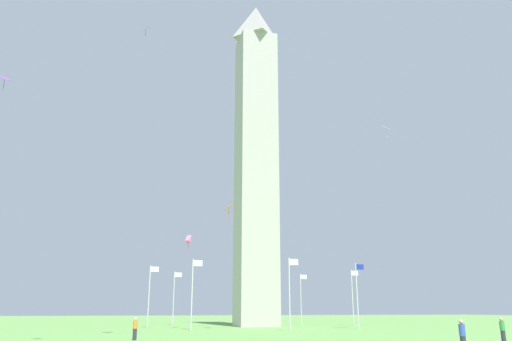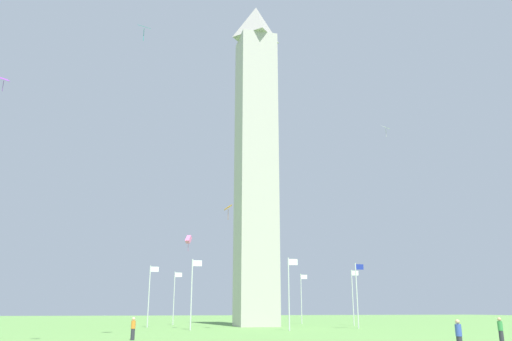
{
  "view_description": "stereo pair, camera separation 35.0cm",
  "coord_description": "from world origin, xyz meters",
  "px_view_note": "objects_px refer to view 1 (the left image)",
  "views": [
    {
      "loc": [
        -17.41,
        -65.7,
        2.14
      ],
      "look_at": [
        0.0,
        0.0,
        21.14
      ],
      "focal_mm": 34.97,
      "sensor_mm": 36.0,
      "label": 1
    },
    {
      "loc": [
        -17.07,
        -65.79,
        2.14
      ],
      "look_at": [
        0.0,
        0.0,
        21.14
      ],
      "focal_mm": 34.97,
      "sensor_mm": 36.0,
      "label": 2
    }
  ],
  "objects_px": {
    "person_blue_shirt": "(463,336)",
    "kite_cyan_diamond": "(146,27)",
    "flagpole_s": "(150,293)",
    "person_green_shirt": "(503,330)",
    "flagpole_e": "(234,296)",
    "flagpole_nw": "(357,292)",
    "flagpole_w": "(290,290)",
    "flagpole_ne": "(301,296)",
    "person_orange_shirt": "(135,329)",
    "flagpole_se": "(174,295)",
    "kite_pink_box": "(189,239)",
    "kite_orange_diamond": "(229,208)",
    "flagpole_n": "(353,295)",
    "flagpole_sw": "(193,290)",
    "kite_white_diamond": "(386,128)",
    "kite_purple_diamond": "(5,79)",
    "obelisk_monument": "(256,153)"
  },
  "relations": [
    {
      "from": "flagpole_ne",
      "to": "person_blue_shirt",
      "type": "bearing_deg",
      "value": -100.86
    },
    {
      "from": "obelisk_monument",
      "to": "kite_orange_diamond",
      "type": "relative_size",
      "value": 26.99
    },
    {
      "from": "person_green_shirt",
      "to": "flagpole_s",
      "type": "bearing_deg",
      "value": -1.0
    },
    {
      "from": "flagpole_s",
      "to": "kite_white_diamond",
      "type": "bearing_deg",
      "value": -39.7
    },
    {
      "from": "flagpole_ne",
      "to": "flagpole_s",
      "type": "bearing_deg",
      "value": -157.5
    },
    {
      "from": "person_green_shirt",
      "to": "person_orange_shirt",
      "type": "height_order",
      "value": "person_green_shirt"
    },
    {
      "from": "person_blue_shirt",
      "to": "kite_cyan_diamond",
      "type": "xyz_separation_m",
      "value": [
        -16.8,
        14.68,
        24.23
      ]
    },
    {
      "from": "flagpole_e",
      "to": "person_blue_shirt",
      "type": "distance_m",
      "value": 56.19
    },
    {
      "from": "flagpole_sw",
      "to": "kite_cyan_diamond",
      "type": "relative_size",
      "value": 4.8
    },
    {
      "from": "flagpole_ne",
      "to": "flagpole_sw",
      "type": "relative_size",
      "value": 1.0
    },
    {
      "from": "flagpole_s",
      "to": "person_blue_shirt",
      "type": "xyz_separation_m",
      "value": [
        13.78,
        -42.17,
        -3.34
      ]
    },
    {
      "from": "flagpole_se",
      "to": "person_green_shirt",
      "type": "distance_m",
      "value": 49.56
    },
    {
      "from": "flagpole_w",
      "to": "person_orange_shirt",
      "type": "relative_size",
      "value": 4.72
    },
    {
      "from": "flagpole_sw",
      "to": "kite_cyan_diamond",
      "type": "bearing_deg",
      "value": -111.9
    },
    {
      "from": "flagpole_sw",
      "to": "flagpole_s",
      "type": "bearing_deg",
      "value": 112.5
    },
    {
      "from": "flagpole_w",
      "to": "person_blue_shirt",
      "type": "height_order",
      "value": "flagpole_w"
    },
    {
      "from": "flagpole_s",
      "to": "person_orange_shirt",
      "type": "height_order",
      "value": "flagpole_s"
    },
    {
      "from": "flagpole_se",
      "to": "flagpole_sw",
      "type": "xyz_separation_m",
      "value": [
        -0.0,
        -19.68,
        0.0
      ]
    },
    {
      "from": "flagpole_n",
      "to": "flagpole_sw",
      "type": "bearing_deg",
      "value": -157.5
    },
    {
      "from": "flagpole_ne",
      "to": "flagpole_e",
      "type": "relative_size",
      "value": 1.0
    },
    {
      "from": "flagpole_nw",
      "to": "kite_cyan_diamond",
      "type": "xyz_separation_m",
      "value": [
        -26.78,
        -17.65,
        20.89
      ]
    },
    {
      "from": "flagpole_w",
      "to": "kite_pink_box",
      "type": "bearing_deg",
      "value": 145.62
    },
    {
      "from": "flagpole_ne",
      "to": "flagpole_sw",
      "type": "bearing_deg",
      "value": -135.0
    },
    {
      "from": "kite_cyan_diamond",
      "to": "flagpole_sw",
      "type": "bearing_deg",
      "value": 68.1
    },
    {
      "from": "flagpole_e",
      "to": "flagpole_sw",
      "type": "xyz_separation_m",
      "value": [
        -9.84,
        -23.76,
        0.0
      ]
    },
    {
      "from": "kite_orange_diamond",
      "to": "kite_pink_box",
      "type": "xyz_separation_m",
      "value": [
        -4.03,
        3.38,
        -3.34
      ]
    },
    {
      "from": "flagpole_nw",
      "to": "kite_orange_diamond",
      "type": "relative_size",
      "value": 4.28
    },
    {
      "from": "flagpole_se",
      "to": "person_orange_shirt",
      "type": "relative_size",
      "value": 4.72
    },
    {
      "from": "flagpole_ne",
      "to": "person_blue_shirt",
      "type": "distance_m",
      "value": 53.07
    },
    {
      "from": "person_green_shirt",
      "to": "kite_cyan_diamond",
      "type": "xyz_separation_m",
      "value": [
        -23.97,
        9.14,
        24.23
      ]
    },
    {
      "from": "flagpole_w",
      "to": "person_orange_shirt",
      "type": "xyz_separation_m",
      "value": [
        -16.26,
        -12.92,
        -3.37
      ]
    },
    {
      "from": "person_blue_shirt",
      "to": "flagpole_e",
      "type": "bearing_deg",
      "value": 19.89
    },
    {
      "from": "kite_white_diamond",
      "to": "flagpole_nw",
      "type": "bearing_deg",
      "value": 88.72
    },
    {
      "from": "flagpole_nw",
      "to": "kite_pink_box",
      "type": "bearing_deg",
      "value": 171.91
    },
    {
      "from": "flagpole_sw",
      "to": "flagpole_n",
      "type": "bearing_deg",
      "value": 22.5
    },
    {
      "from": "flagpole_nw",
      "to": "kite_white_diamond",
      "type": "height_order",
      "value": "kite_white_diamond"
    },
    {
      "from": "flagpole_s",
      "to": "kite_white_diamond",
      "type": "height_order",
      "value": "kite_white_diamond"
    },
    {
      "from": "flagpole_e",
      "to": "flagpole_w",
      "type": "distance_m",
      "value": 27.84
    },
    {
      "from": "flagpole_sw",
      "to": "kite_white_diamond",
      "type": "xyz_separation_m",
      "value": [
        19.47,
        -9.71,
        17.25
      ]
    },
    {
      "from": "flagpole_w",
      "to": "kite_pink_box",
      "type": "distance_m",
      "value": 13.61
    },
    {
      "from": "kite_purple_diamond",
      "to": "flagpole_w",
      "type": "bearing_deg",
      "value": 4.72
    },
    {
      "from": "flagpole_s",
      "to": "person_green_shirt",
      "type": "xyz_separation_m",
      "value": [
        20.95,
        -36.64,
        -3.35
      ]
    },
    {
      "from": "flagpole_s",
      "to": "flagpole_w",
      "type": "relative_size",
      "value": 1.0
    },
    {
      "from": "flagpole_se",
      "to": "kite_orange_diamond",
      "type": "xyz_separation_m",
      "value": [
        3.77,
        -20.22,
        9.28
      ]
    },
    {
      "from": "flagpole_e",
      "to": "flagpole_nw",
      "type": "relative_size",
      "value": 1.0
    },
    {
      "from": "flagpole_se",
      "to": "kite_cyan_diamond",
      "type": "height_order",
      "value": "kite_cyan_diamond"
    },
    {
      "from": "flagpole_e",
      "to": "kite_white_diamond",
      "type": "height_order",
      "value": "kite_white_diamond"
    },
    {
      "from": "flagpole_s",
      "to": "kite_cyan_diamond",
      "type": "height_order",
      "value": "kite_cyan_diamond"
    },
    {
      "from": "flagpole_e",
      "to": "flagpole_sw",
      "type": "relative_size",
      "value": 1.0
    },
    {
      "from": "flagpole_w",
      "to": "kite_orange_diamond",
      "type": "xyz_separation_m",
      "value": [
        -6.07,
        3.54,
        9.28
      ]
    }
  ]
}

